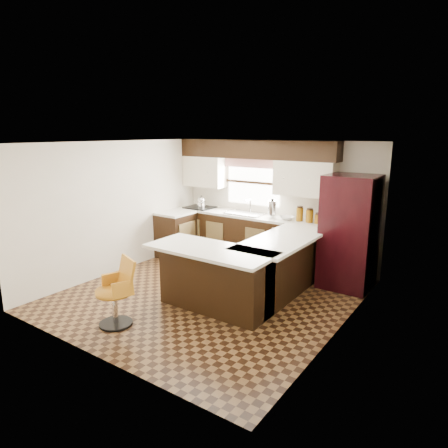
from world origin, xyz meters
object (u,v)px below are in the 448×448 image
Objects in this scene: peninsula_long at (278,268)px; refrigerator at (349,232)px; peninsula_return at (215,280)px; bar_chair at (114,293)px.

peninsula_long is 1.36m from refrigerator.
peninsula_return is (-0.53, -0.97, 0.00)m from peninsula_long.
refrigerator reaches higher than peninsula_long.
peninsula_long is 1.03× the size of refrigerator.
bar_chair reaches higher than peninsula_long.
peninsula_return is 1.44m from bar_chair.
peninsula_return is 2.42m from refrigerator.
refrigerator reaches higher than bar_chair.
peninsula_return is at bearing -118.30° from peninsula_long.
peninsula_return is 0.88× the size of refrigerator.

